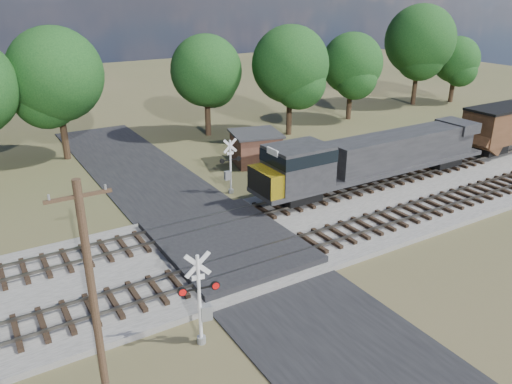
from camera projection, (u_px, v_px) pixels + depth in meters
ground at (231, 252)px, 27.22m from camera, size 160.00×160.00×0.00m
ballast_bed at (363, 208)px, 32.37m from camera, size 140.00×10.00×0.30m
road at (231, 251)px, 27.21m from camera, size 7.00×60.00×0.08m
crossing_panel at (227, 243)px, 27.50m from camera, size 7.00×9.00×0.62m
track_near at (299, 246)px, 26.98m from camera, size 140.00×2.60×0.33m
track_far at (252, 213)px, 30.94m from camera, size 140.00×2.60×0.33m
crossing_signal_near at (202, 306)px, 19.59m from camera, size 1.66×0.45×4.16m
crossing_signal_far at (230, 171)px, 34.49m from camera, size 1.60×0.35×3.97m
utility_pole at (92, 290)px, 16.03m from camera, size 1.99×0.27×8.13m
equipment_shed at (256, 148)px, 40.75m from camera, size 4.63×4.63×2.61m
treeline at (163, 70)px, 43.16m from camera, size 81.26×11.26×11.90m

